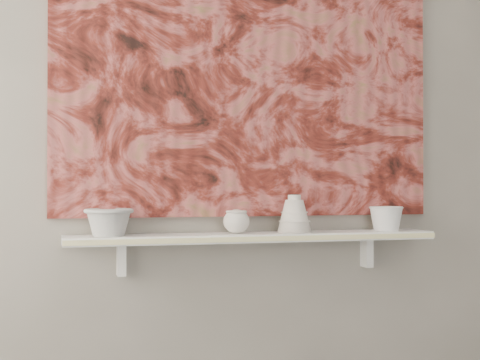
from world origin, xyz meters
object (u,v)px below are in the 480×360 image
object	(u,v)px
bell_vessel	(294,213)
painting	(249,74)
shelf	(255,237)
cup_cream	(236,221)
bowl_grey	(109,222)
bowl_white	(386,218)

from	to	relation	value
bell_vessel	painting	bearing A→B (deg)	152.61
shelf	cup_cream	bearing A→B (deg)	180.00
bowl_grey	bowl_white	world-z (taller)	bowl_grey
shelf	bell_vessel	xyz separation A→B (m)	(0.16, 0.00, 0.09)
shelf	painting	distance (m)	0.63
painting	cup_cream	distance (m)	0.58
painting	bowl_white	distance (m)	0.78
painting	bowl_grey	xyz separation A→B (m)	(-0.54, -0.08, -0.56)
bowl_grey	cup_cream	size ratio (longest dim) A/B	1.79
shelf	bowl_grey	size ratio (longest dim) A/B	8.05
bowl_grey	cup_cream	world-z (taller)	bowl_grey
bowl_grey	bowl_white	distance (m)	1.08
shelf	painting	xyz separation A→B (m)	(0.00, 0.08, 0.62)
shelf	cup_cream	size ratio (longest dim) A/B	14.39
bell_vessel	cup_cream	bearing A→B (deg)	180.00
bowl_grey	bowl_white	size ratio (longest dim) A/B	1.30
shelf	cup_cream	distance (m)	0.09
painting	bowl_grey	world-z (taller)	painting
painting	bell_vessel	size ratio (longest dim) A/B	10.43
bell_vessel	shelf	bearing A→B (deg)	180.00
cup_cream	bowl_white	world-z (taller)	bowl_white
shelf	bell_vessel	distance (m)	0.18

